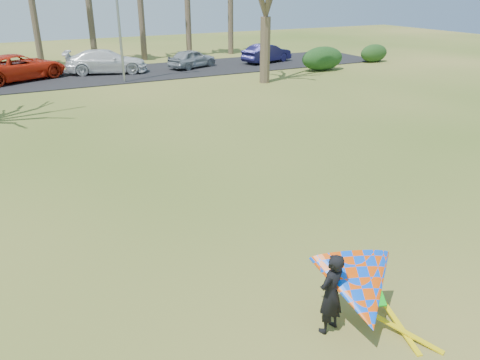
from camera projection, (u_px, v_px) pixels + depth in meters
name	position (u px, v px, depth m)	size (l,w,h in m)	color
ground	(279.00, 253.00, 10.95)	(100.00, 100.00, 0.00)	#2C5A13
parking_strip	(84.00, 77.00, 31.43)	(46.00, 7.00, 0.06)	black
streetlight	(120.00, 8.00, 28.17)	(2.28, 0.18, 8.00)	gray
hedge_near	(322.00, 59.00, 33.78)	(3.39, 1.54, 1.69)	#173B15
hedge_far	(374.00, 53.00, 37.51)	(2.52, 1.18, 1.40)	#193B15
car_2	(18.00, 67.00, 30.06)	(2.74, 5.94, 1.65)	red
car_3	(106.00, 61.00, 32.46)	(2.23, 5.49, 1.59)	white
car_4	(192.00, 58.00, 34.66)	(1.57, 3.91, 1.33)	#959BA1
car_5	(267.00, 53.00, 36.99)	(1.49, 4.28, 1.41)	#1A1849
kite_flyer	(358.00, 291.00, 8.17)	(2.13, 2.39, 2.02)	black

